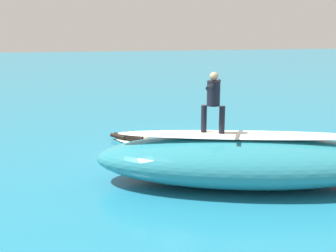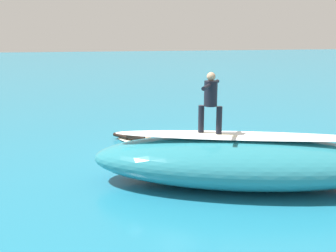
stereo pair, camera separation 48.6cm
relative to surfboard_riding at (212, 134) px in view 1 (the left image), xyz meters
The scene contains 9 objects.
ground_plane 3.08m from the surfboard_riding, 95.46° to the right, with size 120.00×120.00×0.00m, color teal.
wave_crest 1.06m from the surfboard_riding, 164.57° to the left, with size 7.69×2.63×1.29m, color teal.
wave_foam_lip 0.80m from the surfboard_riding, 164.57° to the left, with size 6.54×0.92×0.08m, color white.
surfboard_riding is the anchor object (origin of this frame).
surfer_riding 0.95m from the surfboard_riding, ahead, with size 0.81×1.33×1.56m.
surfboard_paddling 4.58m from the surfboard_riding, 70.64° to the right, with size 2.05×0.50×0.10m, color #EAE5C6.
surfer_paddling 4.65m from the surfboard_riding, 70.10° to the right, with size 1.27×1.55×0.32m.
foam_patch_near 4.17m from the surfboard_riding, 102.01° to the right, with size 0.85×0.62×0.13m, color white.
foam_patch_mid 2.10m from the surfboard_riding, 71.36° to the right, with size 0.91×0.73×0.14m, color white.
Camera 1 is at (3.56, 12.58, 4.03)m, focal length 44.08 mm.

